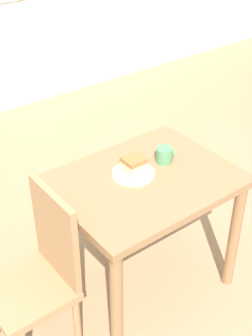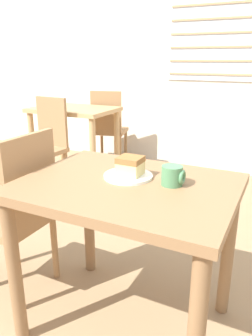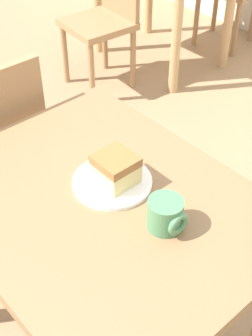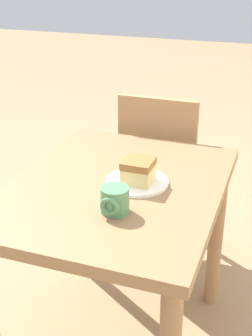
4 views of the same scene
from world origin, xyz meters
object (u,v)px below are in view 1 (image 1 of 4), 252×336
Objects in this scene: chair_near_window at (39,274)px; coffee_mug at (165,155)px; cake_slice at (134,165)px; dining_table_near at (144,198)px; plate at (133,173)px.

chair_near_window reaches higher than coffee_mug.
chair_near_window is 0.69m from cake_slice.
cake_slice is (-0.02, 0.06, 0.18)m from dining_table_near.
cake_slice is 0.20m from coffee_mug.
chair_near_window reaches higher than plate.
cake_slice is 1.08× the size of coffee_mug.
cake_slice reaches higher than dining_table_near.
cake_slice is at bearing 97.44° from chair_near_window.
chair_near_window is 0.66m from plate.
dining_table_near is 9.42× the size of coffee_mug.
coffee_mug reaches higher than plate.
plate is (-0.02, 0.06, 0.13)m from dining_table_near.
dining_table_near is 0.15m from plate.
coffee_mug reaches higher than dining_table_near.
coffee_mug is at bearing -2.84° from cake_slice.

